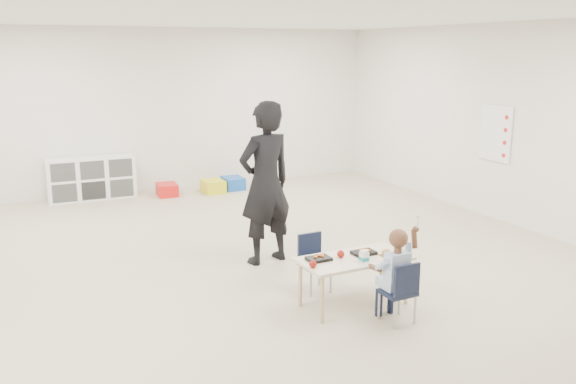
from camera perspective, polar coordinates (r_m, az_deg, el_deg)
name	(u,v)px	position (r m, az deg, el deg)	size (l,w,h in m)	color
room	(255,147)	(6.58, -3.13, 4.22)	(9.00, 9.02, 2.80)	beige
table	(354,281)	(5.96, 6.17, -8.27)	(1.09, 0.57, 0.49)	#F4E1C3
chair_near	(397,291)	(5.66, 10.21, -9.13)	(0.28, 0.27, 0.59)	black
chair_far	(315,264)	(6.26, 2.57, -6.71)	(0.28, 0.27, 0.59)	black
child	(398,274)	(5.60, 10.28, -7.52)	(0.39, 0.39, 0.93)	#B1C5EF
lunch_tray_near	(364,253)	(5.97, 7.11, -5.66)	(0.22, 0.16, 0.03)	black
lunch_tray_far	(319,259)	(5.77, 2.89, -6.26)	(0.22, 0.16, 0.03)	black
milk_carton	(364,256)	(5.77, 7.13, -5.97)	(0.07, 0.07, 0.10)	white
bread_roll	(386,252)	(5.95, 9.18, -5.60)	(0.09, 0.09, 0.07)	#B47C4A
apple_near	(341,254)	(5.85, 4.95, -5.80)	(0.07, 0.07, 0.07)	maroon
apple_far	(313,264)	(5.57, 2.34, -6.76)	(0.07, 0.07, 0.07)	maroon
cubby_shelf	(91,178)	(10.59, -17.92, 1.24)	(1.40, 0.40, 0.70)	white
rules_poster	(496,133)	(9.30, 18.86, 5.22)	(0.02, 0.60, 0.80)	white
adult	(265,183)	(6.95, -2.13, 0.82)	(0.68, 0.45, 1.88)	black
bin_red	(167,190)	(10.56, -11.25, 0.22)	(0.33, 0.42, 0.21)	red
bin_yellow	(213,186)	(10.67, -7.03, 0.54)	(0.35, 0.44, 0.22)	yellow
bin_blue	(233,183)	(10.89, -5.17, 0.83)	(0.34, 0.44, 0.21)	#164DAB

